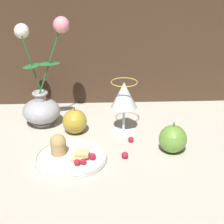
# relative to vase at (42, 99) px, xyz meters

# --- Properties ---
(ground_plane) EXTENTS (2.40, 2.40, 0.00)m
(ground_plane) POSITION_rel_vase_xyz_m (0.17, -0.15, -0.09)
(ground_plane) COLOR #B7B2A3
(ground_plane) RESTS_ON ground
(vase) EXTENTS (0.17, 0.13, 0.36)m
(vase) POSITION_rel_vase_xyz_m (0.00, 0.00, 0.00)
(vase) COLOR #A3A3A8
(vase) RESTS_ON ground_plane
(plate_with_pastries) EXTENTS (0.21, 0.21, 0.07)m
(plate_with_pastries) POSITION_rel_vase_xyz_m (0.10, -0.23, -0.08)
(plate_with_pastries) COLOR silver
(plate_with_pastries) RESTS_ON ground_plane
(wine_glass) EXTENTS (0.08, 0.08, 0.17)m
(wine_glass) POSITION_rel_vase_xyz_m (0.27, -0.06, 0.03)
(wine_glass) COLOR silver
(wine_glass) RESTS_ON ground_plane
(apple_beside_vase) EXTENTS (0.08, 0.08, 0.09)m
(apple_beside_vase) POSITION_rel_vase_xyz_m (0.40, -0.20, -0.05)
(apple_beside_vase) COLOR #669938
(apple_beside_vase) RESTS_ON ground_plane
(apple_near_glass) EXTENTS (0.08, 0.08, 0.09)m
(apple_near_glass) POSITION_rel_vase_xyz_m (0.11, -0.06, -0.05)
(apple_near_glass) COLOR #B2932D
(apple_near_glass) RESTS_ON ground_plane
(berry_near_plate) EXTENTS (0.02, 0.02, 0.02)m
(berry_near_plate) POSITION_rel_vase_xyz_m (0.28, -0.14, -0.08)
(berry_near_plate) COLOR #AD192D
(berry_near_plate) RESTS_ON ground_plane
(berry_front_center) EXTENTS (0.02, 0.02, 0.02)m
(berry_front_center) POSITION_rel_vase_xyz_m (0.26, -0.23, -0.08)
(berry_front_center) COLOR #AD192D
(berry_front_center) RESTS_ON ground_plane
(berry_by_glass_stem) EXTENTS (0.02, 0.02, 0.02)m
(berry_by_glass_stem) POSITION_rel_vase_xyz_m (0.39, -0.10, -0.09)
(berry_by_glass_stem) COLOR #AD192D
(berry_by_glass_stem) RESTS_ON ground_plane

